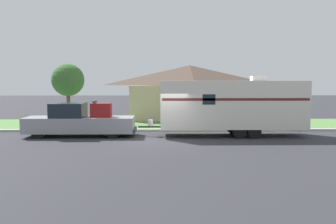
{
  "coord_description": "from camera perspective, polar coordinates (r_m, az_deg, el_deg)",
  "views": [
    {
      "loc": [
        -0.25,
        -19.8,
        3.23
      ],
      "look_at": [
        0.17,
        1.72,
        1.4
      ],
      "focal_mm": 40.0,
      "sensor_mm": 36.0,
      "label": 1
    }
  ],
  "objects": [
    {
      "name": "ground_plane",
      "position": [
        20.07,
        -0.38,
        -4.4
      ],
      "size": [
        120.0,
        120.0,
        0.0
      ],
      "primitive_type": "plane",
      "color": "#2D2D33"
    },
    {
      "name": "curb_strip",
      "position": [
        23.77,
        -0.49,
        -2.78
      ],
      "size": [
        80.0,
        0.3,
        0.14
      ],
      "color": "beige",
      "rests_on": "ground_plane"
    },
    {
      "name": "lawn_strip",
      "position": [
        27.4,
        -0.57,
        -1.88
      ],
      "size": [
        80.0,
        7.0,
        0.03
      ],
      "color": "#568442",
      "rests_on": "ground_plane"
    },
    {
      "name": "house_across_street",
      "position": [
        32.48,
        3.32,
        3.28
      ],
      "size": [
        10.71,
        7.46,
        4.52
      ],
      "color": "tan",
      "rests_on": "ground_plane"
    },
    {
      "name": "pickup_truck",
      "position": [
        22.16,
        -13.39,
        -1.41
      ],
      "size": [
        6.33,
        1.94,
        2.04
      ],
      "color": "black",
      "rests_on": "ground_plane"
    },
    {
      "name": "travel_trailer",
      "position": [
        21.96,
        9.74,
        1.15
      ],
      "size": [
        9.58,
        2.36,
        3.48
      ],
      "color": "black",
      "rests_on": "ground_plane"
    },
    {
      "name": "mailbox",
      "position": [
        25.53,
        16.98,
        -0.3
      ],
      "size": [
        0.48,
        0.2,
        1.34
      ],
      "color": "brown",
      "rests_on": "ground_plane"
    },
    {
      "name": "tree_in_yard",
      "position": [
        26.18,
        -15.0,
        4.69
      ],
      "size": [
        2.19,
        2.19,
        4.35
      ],
      "color": "brown",
      "rests_on": "ground_plane"
    }
  ]
}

